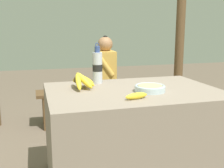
{
  "coord_description": "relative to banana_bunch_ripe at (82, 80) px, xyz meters",
  "views": [
    {
      "loc": [
        -0.69,
        -1.86,
        1.16
      ],
      "look_at": [
        -0.15,
        0.05,
        0.75
      ],
      "focal_mm": 45.0,
      "sensor_mm": 36.0,
      "label": 1
    }
  ],
  "objects": [
    {
      "name": "banana_bunch_ripe",
      "position": [
        0.0,
        0.0,
        0.0
      ],
      "size": [
        0.17,
        0.29,
        0.14
      ],
      "color": "#4C381E",
      "rests_on": "market_counter"
    },
    {
      "name": "banana_bunch_green",
      "position": [
        0.03,
        1.25,
        -0.31
      ],
      "size": [
        0.18,
        0.29,
        0.12
      ],
      "color": "#4C381E",
      "rests_on": "wooden_bench"
    },
    {
      "name": "market_counter",
      "position": [
        0.35,
        -0.14,
        -0.42
      ],
      "size": [
        1.23,
        0.87,
        0.71
      ],
      "color": "gray",
      "rests_on": "ground_plane"
    },
    {
      "name": "support_post_far",
      "position": [
        1.59,
        1.45,
        0.4
      ],
      "size": [
        0.12,
        0.12,
        2.35
      ],
      "color": "brown",
      "rests_on": "ground_plane"
    },
    {
      "name": "serving_bowl",
      "position": [
        0.44,
        -0.22,
        -0.04
      ],
      "size": [
        0.22,
        0.22,
        0.05
      ],
      "color": "silver",
      "rests_on": "market_counter"
    },
    {
      "name": "loose_banana_front",
      "position": [
        0.28,
        -0.4,
        -0.04
      ],
      "size": [
        0.17,
        0.08,
        0.04
      ],
      "rotation": [
        0.0,
        0.0,
        0.26
      ],
      "color": "yellow",
      "rests_on": "market_counter"
    },
    {
      "name": "wooden_bench",
      "position": [
        0.39,
        1.25,
        -0.43
      ],
      "size": [
        1.44,
        0.32,
        0.41
      ],
      "color": "brown",
      "rests_on": "ground_plane"
    },
    {
      "name": "seated_vendor",
      "position": [
        0.44,
        1.22,
        -0.17
      ],
      "size": [
        0.41,
        0.4,
        1.06
      ],
      "rotation": [
        0.0,
        0.0,
        3.09
      ],
      "color": "#564C60",
      "rests_on": "ground_plane"
    },
    {
      "name": "water_bottle",
      "position": [
        0.16,
        0.17,
        0.07
      ],
      "size": [
        0.08,
        0.08,
        0.32
      ],
      "color": "silver",
      "rests_on": "market_counter"
    }
  ]
}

